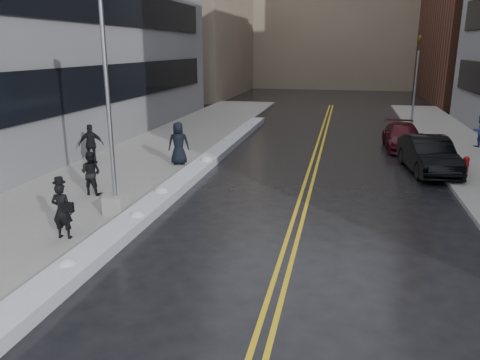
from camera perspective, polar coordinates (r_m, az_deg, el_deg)
The scene contains 17 objects.
ground at distance 12.92m, azimuth -5.59°, elevation -8.73°, with size 160.00×160.00×0.00m, color black.
sidewalk_west at distance 23.77m, azimuth -11.37°, elevation 2.71°, with size 5.50×50.00×0.15m, color gray.
lane_line_left at distance 21.85m, azimuth 8.49°, elevation 1.50°, with size 0.12×50.00×0.01m, color gold.
lane_line_right at distance 21.83m, azimuth 9.28°, elevation 1.45°, with size 0.12×50.00×0.01m, color gold.
snow_ridge at distance 20.78m, azimuth -5.23°, elevation 1.33°, with size 0.90×30.00×0.34m, color silver.
building_west_far at distance 58.52m, azimuth -7.07°, elevation 19.32°, with size 14.00×22.00×18.00m, color gray.
building_far at distance 71.38m, azimuth 11.85°, elevation 20.09°, with size 36.00×16.00×22.00m, color gray.
lamppost at distance 15.18m, azimuth -15.45°, elevation 4.56°, with size 0.65×0.65×7.62m.
fire_hydrant at distance 22.30m, azimuth 25.84°, elevation 1.80°, with size 0.26×0.26×0.73m.
traffic_signal at distance 35.51m, azimuth 20.67°, elevation 11.72°, with size 0.16×0.20×6.00m.
pedestrian_fedora at distance 14.01m, azimuth -20.87°, elevation -3.52°, with size 0.59×0.39×1.62m, color black.
pedestrian_b at distance 17.87m, azimuth -17.72°, elevation 0.83°, with size 0.78×0.61×1.61m, color black.
pedestrian_c at distance 21.64m, azimuth -7.50°, elevation 4.46°, with size 0.96×0.62×1.96m, color black.
pedestrian_d at distance 22.55m, azimuth -17.67°, elevation 4.16°, with size 1.08×0.45×1.85m, color black.
pedestrian_east at distance 28.56m, azimuth 27.17°, elevation 5.36°, with size 0.84×0.65×1.72m, color navy.
car_black at distance 22.24m, azimuth 21.99°, elevation 2.85°, with size 1.68×4.81×1.59m, color black.
car_maroon at distance 27.07m, azimuth 19.24°, elevation 5.01°, with size 1.89×4.64×1.35m, color #3A0911.
Camera 1 is at (3.76, -11.14, 5.36)m, focal length 35.00 mm.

